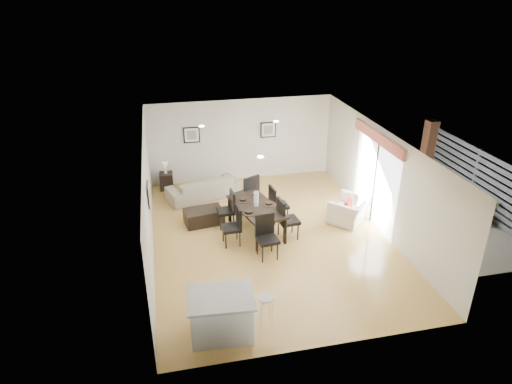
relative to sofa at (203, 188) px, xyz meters
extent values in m
plane|color=tan|center=(1.43, -2.80, -0.32)|extent=(8.00, 8.00, 0.00)
cube|color=silver|center=(1.43, 1.20, 1.03)|extent=(6.00, 0.04, 2.70)
cube|color=silver|center=(1.43, -6.80, 1.03)|extent=(6.00, 0.04, 2.70)
cube|color=silver|center=(-1.57, -2.80, 1.03)|extent=(0.04, 8.00, 2.70)
cube|color=silver|center=(4.43, -2.80, 1.03)|extent=(0.04, 8.00, 2.70)
cube|color=white|center=(1.43, -2.80, 2.38)|extent=(6.00, 8.00, 0.02)
imported|color=#9D957F|center=(0.00, 0.00, 0.00)|extent=(2.36, 1.50, 0.64)
imported|color=beige|center=(3.77, -2.43, 0.02)|extent=(1.40, 1.40, 0.68)
imported|color=#3F622A|center=(7.31, -3.38, 0.04)|extent=(0.77, 0.71, 0.73)
imported|color=#3F622A|center=(7.27, -2.18, 0.02)|extent=(0.47, 0.47, 0.69)
cube|color=black|center=(1.14, -2.43, 0.43)|extent=(1.34, 2.04, 0.06)
cylinder|color=black|center=(0.95, -3.37, 0.04)|extent=(0.07, 0.07, 0.72)
cylinder|color=black|center=(0.54, -1.67, 0.04)|extent=(0.07, 0.07, 0.72)
cylinder|color=black|center=(1.73, -3.18, 0.04)|extent=(0.07, 0.07, 0.72)
cylinder|color=black|center=(1.33, -1.48, 0.04)|extent=(0.07, 0.07, 0.72)
cube|color=black|center=(0.39, -2.89, 0.14)|extent=(0.48, 0.48, 0.08)
cube|color=black|center=(0.59, -2.89, 0.43)|extent=(0.08, 0.46, 0.55)
cylinder|color=black|center=(0.20, -2.72, -0.11)|extent=(0.04, 0.04, 0.42)
cylinder|color=black|center=(0.56, -2.71, -0.11)|extent=(0.04, 0.04, 0.42)
cylinder|color=black|center=(0.21, -3.08, -0.11)|extent=(0.04, 0.04, 0.42)
cylinder|color=black|center=(0.58, -3.07, -0.11)|extent=(0.04, 0.04, 0.42)
cube|color=black|center=(0.39, -1.96, 0.14)|extent=(0.48, 0.48, 0.08)
cube|color=black|center=(0.59, -1.95, 0.43)|extent=(0.08, 0.46, 0.55)
cylinder|color=black|center=(0.20, -1.79, -0.11)|extent=(0.04, 0.04, 0.42)
cylinder|color=black|center=(0.56, -1.77, -0.11)|extent=(0.04, 0.04, 0.42)
cylinder|color=black|center=(0.22, -2.15, -0.11)|extent=(0.04, 0.04, 0.42)
cylinder|color=black|center=(0.58, -2.13, -0.11)|extent=(0.04, 0.04, 0.42)
cube|color=black|center=(1.88, -2.89, 0.18)|extent=(0.55, 0.55, 0.09)
cube|color=black|center=(1.67, -2.91, 0.49)|extent=(0.11, 0.50, 0.60)
cylinder|color=black|center=(2.10, -3.07, -0.09)|extent=(0.04, 0.04, 0.46)
cylinder|color=black|center=(1.71, -3.11, -0.09)|extent=(0.04, 0.04, 0.46)
cylinder|color=black|center=(2.06, -2.68, -0.09)|extent=(0.04, 0.04, 0.46)
cylinder|color=black|center=(1.67, -2.72, -0.09)|extent=(0.04, 0.04, 0.46)
cube|color=black|center=(1.88, -1.96, 0.15)|extent=(0.51, 0.51, 0.08)
cube|color=black|center=(1.68, -1.98, 0.44)|extent=(0.11, 0.47, 0.56)
cylinder|color=black|center=(2.08, -2.12, -0.11)|extent=(0.04, 0.04, 0.43)
cylinder|color=black|center=(1.72, -2.16, -0.11)|extent=(0.04, 0.04, 0.43)
cylinder|color=black|center=(2.05, -1.76, -0.11)|extent=(0.04, 0.04, 0.43)
cylinder|color=black|center=(1.68, -1.79, -0.11)|extent=(0.04, 0.04, 0.43)
cube|color=black|center=(1.14, -3.67, 0.17)|extent=(0.54, 0.54, 0.08)
cube|color=black|center=(1.11, -3.46, 0.47)|extent=(0.49, 0.12, 0.58)
cylinder|color=black|center=(0.97, -3.88, -0.10)|extent=(0.04, 0.04, 0.44)
cylinder|color=black|center=(0.93, -3.51, -0.10)|extent=(0.04, 0.04, 0.44)
cylinder|color=black|center=(1.35, -3.84, -0.10)|extent=(0.04, 0.04, 0.44)
cylinder|color=black|center=(1.30, -3.46, -0.10)|extent=(0.04, 0.04, 0.44)
cube|color=black|center=(1.14, -1.18, 0.20)|extent=(0.69, 0.69, 0.09)
cube|color=black|center=(1.23, -1.38, 0.52)|extent=(0.50, 0.28, 0.62)
cylinder|color=black|center=(1.24, -0.91, -0.08)|extent=(0.04, 0.04, 0.47)
cylinder|color=black|center=(1.41, -1.28, -0.08)|extent=(0.04, 0.04, 0.47)
cylinder|color=black|center=(0.87, -1.08, -0.08)|extent=(0.04, 0.04, 0.47)
cylinder|color=black|center=(1.04, -1.45, -0.08)|extent=(0.04, 0.04, 0.47)
cylinder|color=white|center=(1.14, -2.43, 0.66)|extent=(0.14, 0.14, 0.40)
cylinder|color=#332216|center=(1.48, -2.43, 0.46)|extent=(0.39, 0.39, 0.01)
cylinder|color=black|center=(1.48, -2.43, 0.50)|extent=(0.20, 0.20, 0.06)
cylinder|color=#332216|center=(1.24, -1.83, 0.46)|extent=(0.39, 0.39, 0.01)
cylinder|color=black|center=(1.24, -1.83, 0.50)|extent=(0.20, 0.20, 0.06)
cylinder|color=#332216|center=(0.86, -2.06, 0.46)|extent=(0.39, 0.39, 0.01)
cylinder|color=black|center=(0.86, -2.06, 0.50)|extent=(0.20, 0.20, 0.06)
cylinder|color=#332216|center=(0.86, -2.79, 0.46)|extent=(0.39, 0.39, 0.01)
cylinder|color=black|center=(0.86, -2.79, 0.50)|extent=(0.20, 0.20, 0.06)
cylinder|color=#332216|center=(1.24, -3.02, 0.46)|extent=(0.39, 0.39, 0.01)
cylinder|color=black|center=(1.24, -3.02, 0.50)|extent=(0.20, 0.20, 0.06)
cube|color=black|center=(-0.18, -1.65, -0.11)|extent=(1.12, 0.77, 0.41)
cube|color=black|center=(-1.08, 0.85, -0.05)|extent=(0.43, 0.43, 0.55)
cylinder|color=white|center=(-1.08, 0.85, 0.30)|extent=(0.09, 0.09, 0.16)
cone|color=silver|center=(-1.08, 0.85, 0.49)|extent=(0.19, 0.19, 0.21)
cube|color=maroon|center=(3.67, -2.53, 0.24)|extent=(0.31, 0.32, 0.34)
cube|color=silver|center=(-0.33, -6.03, 0.08)|extent=(1.20, 0.94, 0.81)
cube|color=#ACACAE|center=(-0.33, -6.03, 0.52)|extent=(1.30, 1.04, 0.06)
cylinder|color=silver|center=(0.52, -6.03, 0.37)|extent=(0.33, 0.33, 0.05)
cylinder|color=silver|center=(0.63, -5.92, 0.02)|extent=(0.02, 0.02, 0.69)
cylinder|color=silver|center=(0.42, -5.92, 0.02)|extent=(0.02, 0.02, 0.69)
cylinder|color=silver|center=(0.42, -6.14, 0.02)|extent=(0.02, 0.02, 0.69)
cylinder|color=silver|center=(0.63, -6.14, 0.02)|extent=(0.02, 0.02, 0.69)
cube|color=black|center=(-0.17, 1.17, 1.33)|extent=(0.52, 0.03, 0.52)
cube|color=white|center=(-0.17, 1.17, 1.33)|extent=(0.44, 0.04, 0.44)
cube|color=#5B5A55|center=(-0.17, 1.17, 1.33)|extent=(0.30, 0.04, 0.30)
cube|color=black|center=(2.33, 1.17, 1.33)|extent=(0.52, 0.03, 0.52)
cube|color=white|center=(2.33, 1.17, 1.33)|extent=(0.44, 0.04, 0.44)
cube|color=#5B5A55|center=(2.33, 1.17, 1.33)|extent=(0.30, 0.04, 0.30)
cube|color=black|center=(-1.54, -3.00, 1.33)|extent=(0.03, 0.52, 0.52)
cube|color=white|center=(-1.54, -3.00, 1.33)|extent=(0.04, 0.44, 0.44)
cube|color=#5B5A55|center=(-1.54, -3.00, 1.33)|extent=(0.04, 0.30, 0.30)
cube|color=white|center=(4.41, -2.50, 0.80)|extent=(0.02, 2.40, 2.25)
cube|color=black|center=(4.39, -2.50, 0.80)|extent=(0.03, 0.05, 2.25)
cube|color=black|center=(4.39, -2.50, 1.95)|extent=(0.03, 2.50, 0.05)
cube|color=maroon|center=(4.35, -2.50, 2.11)|extent=(0.10, 2.70, 0.28)
plane|color=gray|center=(6.43, -2.50, -0.32)|extent=(6.00, 6.00, 0.00)
cube|color=#313033|center=(7.63, -2.50, 0.58)|extent=(0.08, 5.50, 1.80)
cube|color=brown|center=(7.48, -0.10, 0.68)|extent=(0.35, 0.35, 2.00)
camera|label=1|loc=(-1.15, -12.78, 5.86)|focal=32.00mm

